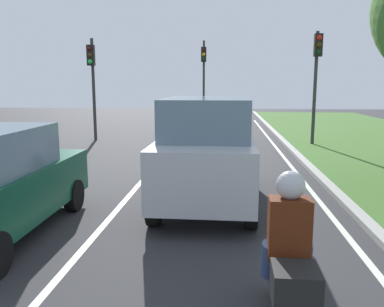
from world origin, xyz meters
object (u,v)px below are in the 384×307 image
(rider_person, at_px, (289,226))
(motorcycle, at_px, (287,288))
(traffic_light_overhead_left, at_px, (92,73))
(car_suv_ahead, at_px, (207,150))
(traffic_light_near_right, at_px, (317,67))
(traffic_light_far_median, at_px, (204,70))

(rider_person, bearing_deg, motorcycle, -91.21)
(traffic_light_overhead_left, bearing_deg, motorcycle, -64.95)
(traffic_light_overhead_left, bearing_deg, car_suv_ahead, -59.31)
(motorcycle, relative_size, traffic_light_near_right, 0.41)
(motorcycle, xyz_separation_m, traffic_light_overhead_left, (-6.63, 14.18, 2.51))
(traffic_light_near_right, height_order, traffic_light_far_median, traffic_light_far_median)
(car_suv_ahead, height_order, rider_person, car_suv_ahead)
(rider_person, height_order, traffic_light_overhead_left, traffic_light_overhead_left)
(traffic_light_far_median, bearing_deg, traffic_light_near_right, -58.53)
(motorcycle, distance_m, traffic_light_far_median, 21.98)
(car_suv_ahead, relative_size, traffic_light_overhead_left, 0.99)
(traffic_light_far_median, bearing_deg, car_suv_ahead, -86.63)
(car_suv_ahead, distance_m, motorcycle, 4.84)
(rider_person, bearing_deg, traffic_light_near_right, 78.17)
(traffic_light_near_right, bearing_deg, car_suv_ahead, -115.17)
(motorcycle, bearing_deg, traffic_light_far_median, 96.46)
(traffic_light_overhead_left, bearing_deg, rider_person, -64.86)
(car_suv_ahead, height_order, traffic_light_far_median, traffic_light_far_median)
(rider_person, relative_size, traffic_light_overhead_left, 0.25)
(traffic_light_overhead_left, height_order, traffic_light_far_median, traffic_light_far_median)
(rider_person, height_order, traffic_light_near_right, traffic_light_near_right)
(traffic_light_overhead_left, relative_size, traffic_light_far_median, 0.88)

